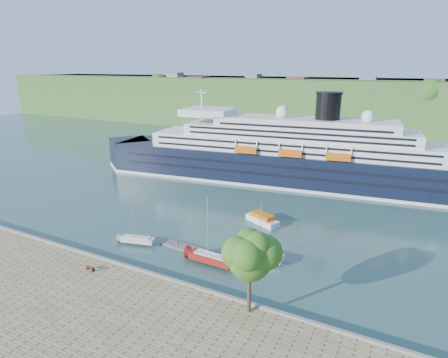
% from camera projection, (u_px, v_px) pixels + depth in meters
% --- Properties ---
extents(ground, '(400.00, 400.00, 0.00)m').
position_uv_depth(ground, '(150.00, 279.00, 54.74)').
color(ground, '#2F544E').
rests_on(ground, ground).
extents(far_hillside, '(400.00, 50.00, 24.00)m').
position_uv_depth(far_hillside, '(344.00, 106.00, 174.31)').
color(far_hillside, '#365622').
rests_on(far_hillside, ground).
extents(quay_coping, '(220.00, 0.50, 0.30)m').
position_uv_depth(quay_coping, '(149.00, 272.00, 54.24)').
color(quay_coping, slate).
rests_on(quay_coping, promenade).
extents(cruise_ship, '(107.61, 29.16, 23.91)m').
position_uv_depth(cruise_ship, '(281.00, 137.00, 97.43)').
color(cruise_ship, black).
rests_on(cruise_ship, ground).
extents(park_bench, '(1.51, 0.74, 0.93)m').
position_uv_depth(park_bench, '(91.00, 267.00, 54.95)').
color(park_bench, '#4E2A16').
rests_on(park_bench, promenade).
extents(promenade_tree, '(7.09, 7.09, 11.74)m').
position_uv_depth(promenade_tree, '(250.00, 269.00, 44.24)').
color(promenade_tree, '#2C5E18').
rests_on(promenade_tree, promenade).
extents(floating_pontoon, '(17.62, 3.39, 0.39)m').
position_uv_depth(floating_pontoon, '(205.00, 254.00, 61.62)').
color(floating_pontoon, slate).
rests_on(floating_pontoon, ground).
extents(sailboat_white_near, '(6.74, 3.43, 8.39)m').
position_uv_depth(sailboat_white_near, '(136.00, 222.00, 64.14)').
color(sailboat_white_near, silver).
rests_on(sailboat_white_near, ground).
extents(sailboat_red, '(8.14, 2.46, 10.45)m').
position_uv_depth(sailboat_red, '(211.00, 234.00, 57.20)').
color(sailboat_red, maroon).
rests_on(sailboat_red, ground).
extents(sailboat_white_far, '(7.28, 2.10, 9.38)m').
position_uv_depth(sailboat_white_far, '(264.00, 233.00, 58.57)').
color(sailboat_white_far, silver).
rests_on(sailboat_white_far, ground).
extents(tender_launch, '(7.70, 5.34, 2.02)m').
position_uv_depth(tender_launch, '(263.00, 218.00, 73.77)').
color(tender_launch, '#CD5C0C').
rests_on(tender_launch, ground).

